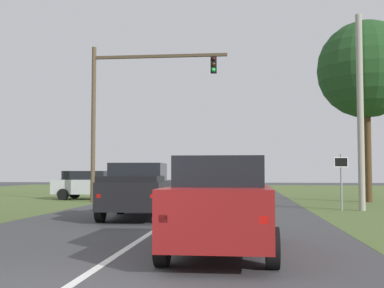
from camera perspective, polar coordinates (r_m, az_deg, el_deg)
The scene contains 9 objects.
ground_plane at distance 18.39m, azimuth -1.99°, elevation -8.43°, with size 120.00×120.00×0.00m, color #424244.
lane_centre_stripe at distance 7.76m, azimuth -13.79°, elevation -15.49°, with size 0.16×40.00×0.01m, color white.
red_suv_near at distance 10.28m, azimuth 3.42°, elevation -6.73°, with size 2.18×4.95×1.96m.
pickup_truck_lead at distance 17.98m, azimuth -6.13°, elevation -5.31°, with size 2.47×5.22×1.98m.
traffic_light at distance 27.58m, azimuth -7.65°, elevation 5.08°, with size 7.54×0.40×8.63m.
keep_moving_sign at distance 22.22m, azimuth 16.83°, elevation -3.37°, with size 0.60×0.09×2.44m.
oak_tree_right at distance 29.57m, azimuth 19.47°, elevation 8.10°, with size 5.43×5.43×10.12m.
crossing_suv_far at distance 30.60m, azimuth -11.74°, elevation -4.58°, with size 4.38×2.14×1.73m.
utility_pole_right at distance 22.66m, azimuth 18.84°, elevation 3.56°, with size 0.28×0.28×8.56m, color #9E998E.
Camera 1 is at (2.54, -7.14, 1.66)m, focal length 46.25 mm.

